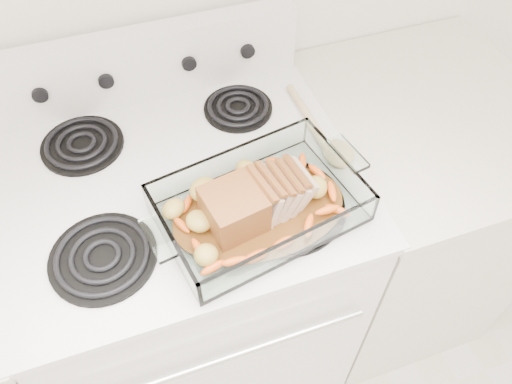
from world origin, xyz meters
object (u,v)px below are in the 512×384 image
object	(u,v)px
electric_range	(198,275)
counter_right	(397,217)
baking_dish	(259,208)
pork_roast	(249,202)

from	to	relation	value
electric_range	counter_right	bearing A→B (deg)	-0.10
counter_right	electric_range	bearing A→B (deg)	179.90
counter_right	baking_dish	xyz separation A→B (m)	(-0.53, -0.16, 0.50)
pork_roast	baking_dish	bearing A→B (deg)	-1.02
pork_roast	electric_range	bearing A→B (deg)	122.32
electric_range	baking_dish	distance (m)	0.53
counter_right	pork_roast	size ratio (longest dim) A/B	4.12
counter_right	pork_roast	distance (m)	0.78
baking_dish	pork_roast	xyz separation A→B (m)	(-0.02, 0.00, 0.03)
counter_right	baking_dish	bearing A→B (deg)	-162.93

